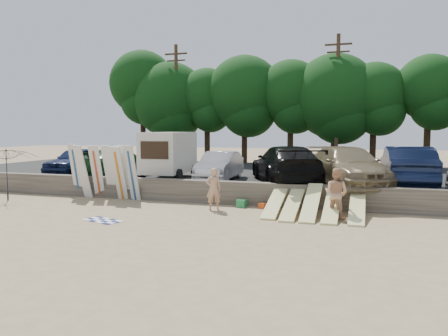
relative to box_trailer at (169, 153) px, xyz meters
The scene contains 30 objects.
ground 8.40m from the box_trailer, 44.44° to the right, with size 120.00×120.00×0.00m, color tan.
seawall 6.60m from the box_trailer, 24.94° to the right, with size 44.00×0.50×1.00m, color #6B6356.
parking_lot 7.73m from the box_trailer, 39.49° to the left, with size 44.00×14.50×0.70m, color #282828.
treeline 13.86m from the box_trailer, 63.42° to the left, with size 33.01×6.13×9.07m.
utility_poles 13.36m from the box_trailer, 52.79° to the left, with size 25.80×0.26×9.00m.
box_trailer is the anchor object (origin of this frame).
car_0 5.89m from the box_trailer, behind, with size 1.83×4.54×1.55m, color #152149.
car_1 3.05m from the box_trailer, behind, with size 2.12×5.21×1.51m, color #153B1D.
car_2 2.88m from the box_trailer, ahead, with size 1.53×4.38×1.44m, color #A8A7AC.
car_3 6.18m from the box_trailer, ahead, with size 2.49×6.14×1.78m, color black.
car_4 9.05m from the box_trailer, ahead, with size 2.46×6.05×1.76m, color #837353.
car_5 11.58m from the box_trailer, ahead, with size 1.91×5.47×1.80m, color black.
surfboard_upright_0 4.69m from the box_trailer, 138.47° to the right, with size 0.50×0.06×2.60m, color silver.
surfboard_upright_1 4.47m from the box_trailer, 131.30° to the right, with size 0.50×0.06×2.60m, color silver.
surfboard_upright_2 3.96m from the box_trailer, 124.73° to the right, with size 0.50×0.06×2.60m, color silver.
surfboard_upright_3 3.55m from the box_trailer, 117.23° to the right, with size 0.50×0.06×2.60m, color silver.
surfboard_upright_4 3.55m from the box_trailer, 105.88° to the right, with size 0.50×0.06×2.60m, color silver.
surfboard_upright_5 3.32m from the box_trailer, 104.47° to the right, with size 0.50×0.06×2.60m, color silver.
surfboard_upright_6 3.34m from the box_trailer, 95.73° to the right, with size 0.50×0.06×2.60m, color silver.
surfboard_low_0 7.86m from the box_trailer, 32.41° to the right, with size 0.56×3.00×0.07m, color #FAF69E.
surfboard_low_1 8.56m from the box_trailer, 31.05° to the right, with size 0.56×3.00×0.07m, color #FAF69E.
surfboard_low_2 9.15m from the box_trailer, 28.80° to the right, with size 0.56×3.00×0.07m, color #FAF69E.
surfboard_low_3 9.80m from the box_trailer, 26.42° to the right, with size 0.56×3.00×0.07m, color #FAF69E.
surfboard_low_4 10.58m from the box_trailer, 23.94° to the right, with size 0.56×3.00×0.07m, color #FAF69E.
beachgoer_a 5.97m from the box_trailer, 46.95° to the right, with size 0.62×0.41×1.71m, color tan.
beachgoer_b 9.93m from the box_trailer, 26.82° to the right, with size 0.91×0.71×1.87m, color tan.
cooler 6.20m from the box_trailer, 34.04° to the right, with size 0.38×0.30×0.32m, color #268E49.
gear_bag 6.95m from the box_trailer, 29.67° to the right, with size 0.30×0.25×0.22m, color #D44C19.
beach_towel 7.77m from the box_trailer, 83.13° to the right, with size 1.50×1.50×0.00m, color white.
beach_umbrella 7.65m from the box_trailer, 139.36° to the right, with size 2.67×2.73×2.45m, color black.
Camera 1 is at (4.00, -15.02, 3.25)m, focal length 35.00 mm.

